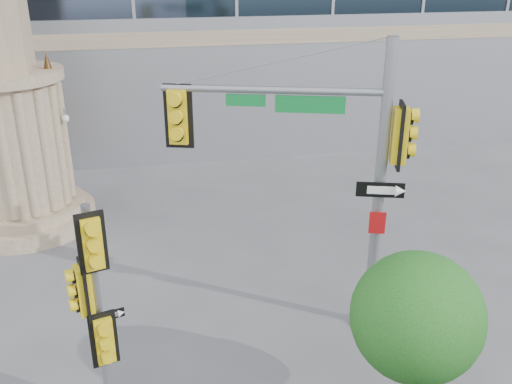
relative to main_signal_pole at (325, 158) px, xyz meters
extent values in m
plane|color=#545456|center=(-1.79, -1.87, -4.22)|extent=(120.00, 120.00, 0.00)
cylinder|color=gray|center=(-7.79, 7.13, -3.97)|extent=(4.40, 4.40, 0.50)
cylinder|color=gray|center=(-7.79, 7.13, -3.57)|extent=(3.80, 3.80, 0.30)
cylinder|color=gray|center=(-7.79, 7.13, -1.42)|extent=(3.00, 3.00, 4.00)
cylinder|color=gray|center=(-7.79, 7.13, 0.73)|extent=(3.50, 3.50, 0.30)
cone|color=#472D14|center=(-6.49, 7.13, 1.13)|extent=(0.24, 0.24, 0.50)
cylinder|color=slate|center=(1.17, -0.37, -4.15)|extent=(0.64, 0.64, 0.14)
cylinder|color=slate|center=(1.17, -0.37, -0.81)|extent=(0.25, 0.25, 6.81)
cylinder|color=slate|center=(-1.10, 0.35, 1.45)|extent=(4.59, 1.60, 0.16)
cube|color=#0E772E|center=(-0.35, 0.09, 1.17)|extent=(1.42, 0.49, 0.36)
cube|color=yellow|center=(-3.04, 0.98, 0.83)|extent=(0.69, 0.49, 1.42)
cube|color=yellow|center=(1.47, -0.47, 0.55)|extent=(0.49, 0.69, 1.42)
cube|color=black|center=(1.12, -0.52, -0.64)|extent=(1.00, 0.35, 0.34)
cube|color=#AB0F12|center=(1.12, -0.52, -1.44)|extent=(0.36, 0.14, 0.52)
cylinder|color=slate|center=(-4.87, -2.12, -1.98)|extent=(0.16, 0.16, 4.46)
cube|color=yellow|center=(-4.82, -2.31, -0.38)|extent=(0.54, 0.38, 1.12)
cube|color=yellow|center=(-5.06, -2.17, -1.36)|extent=(0.38, 0.54, 1.12)
cube|color=yellow|center=(-4.82, -2.31, -2.34)|extent=(0.54, 0.38, 1.12)
cube|color=black|center=(-4.69, -2.18, -1.94)|extent=(0.54, 0.18, 0.18)
sphere|color=#12531B|center=(0.54, -3.67, -1.69)|extent=(2.31, 2.31, 2.31)
sphere|color=#12531B|center=(1.04, -3.40, -2.02)|extent=(1.43, 1.43, 1.43)
sphere|color=#12531B|center=(0.16, -3.95, -1.97)|extent=(1.21, 1.21, 1.21)
camera|label=1|loc=(-3.85, -11.16, 4.09)|focal=40.00mm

